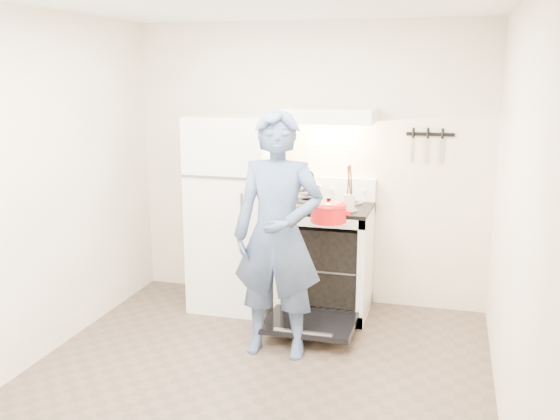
# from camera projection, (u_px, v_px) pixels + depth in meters

# --- Properties ---
(floor) EXTENTS (3.60, 3.60, 0.00)m
(floor) POSITION_uv_depth(u_px,v_px,m) (248.00, 387.00, 4.18)
(floor) COLOR brown
(floor) RESTS_ON ground
(back_wall) EXTENTS (3.20, 0.02, 2.50)m
(back_wall) POSITION_uv_depth(u_px,v_px,m) (309.00, 164.00, 5.60)
(back_wall) COLOR #F1E4CE
(back_wall) RESTS_ON ground
(refrigerator) EXTENTS (0.70, 0.70, 1.70)m
(refrigerator) POSITION_uv_depth(u_px,v_px,m) (236.00, 212.00, 5.51)
(refrigerator) COLOR white
(refrigerator) RESTS_ON floor
(stove_body) EXTENTS (0.76, 0.65, 0.92)m
(stove_body) POSITION_uv_depth(u_px,v_px,m) (326.00, 261.00, 5.41)
(stove_body) COLOR white
(stove_body) RESTS_ON floor
(cooktop) EXTENTS (0.76, 0.65, 0.03)m
(cooktop) POSITION_uv_depth(u_px,v_px,m) (326.00, 208.00, 5.31)
(cooktop) COLOR black
(cooktop) RESTS_ON stove_body
(backsplash) EXTENTS (0.76, 0.07, 0.20)m
(backsplash) POSITION_uv_depth(u_px,v_px,m) (333.00, 188.00, 5.55)
(backsplash) COLOR white
(backsplash) RESTS_ON cooktop
(oven_door) EXTENTS (0.70, 0.54, 0.04)m
(oven_door) POSITION_uv_depth(u_px,v_px,m) (310.00, 323.00, 4.92)
(oven_door) COLOR black
(oven_door) RESTS_ON floor
(oven_rack) EXTENTS (0.60, 0.52, 0.01)m
(oven_rack) POSITION_uv_depth(u_px,v_px,m) (326.00, 263.00, 5.41)
(oven_rack) COLOR slate
(oven_rack) RESTS_ON stove_body
(range_hood) EXTENTS (0.76, 0.50, 0.12)m
(range_hood) POSITION_uv_depth(u_px,v_px,m) (330.00, 115.00, 5.21)
(range_hood) COLOR white
(range_hood) RESTS_ON back_wall
(knife_strip) EXTENTS (0.40, 0.02, 0.03)m
(knife_strip) POSITION_uv_depth(u_px,v_px,m) (430.00, 134.00, 5.25)
(knife_strip) COLOR black
(knife_strip) RESTS_ON back_wall
(pizza_stone) EXTENTS (0.31, 0.31, 0.02)m
(pizza_stone) POSITION_uv_depth(u_px,v_px,m) (315.00, 261.00, 5.43)
(pizza_stone) COLOR #82644C
(pizza_stone) RESTS_ON oven_rack
(tea_kettle) EXTENTS (0.22, 0.18, 0.27)m
(tea_kettle) POSITION_uv_depth(u_px,v_px,m) (307.00, 185.00, 5.52)
(tea_kettle) COLOR #B8B8BD
(tea_kettle) RESTS_ON cooktop
(utensil_jar) EXTENTS (0.11, 0.11, 0.13)m
(utensil_jar) POSITION_uv_depth(u_px,v_px,m) (349.00, 203.00, 4.98)
(utensil_jar) COLOR silver
(utensil_jar) RESTS_ON cooktop
(person) EXTENTS (0.67, 0.45, 1.82)m
(person) POSITION_uv_depth(u_px,v_px,m) (278.00, 235.00, 4.52)
(person) COLOR navy
(person) RESTS_ON floor
(dutch_oven) EXTENTS (0.34, 0.27, 0.23)m
(dutch_oven) POSITION_uv_depth(u_px,v_px,m) (328.00, 214.00, 4.77)
(dutch_oven) COLOR red
(dutch_oven) RESTS_ON person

